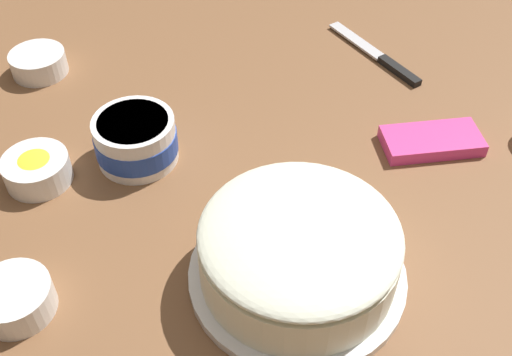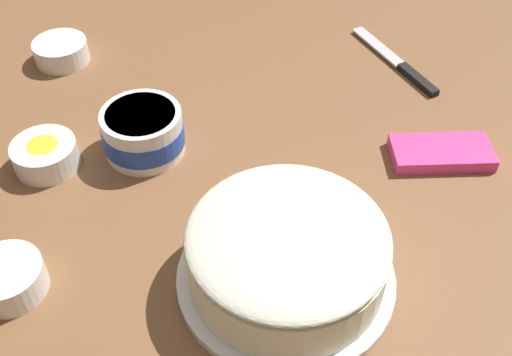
{
  "view_description": "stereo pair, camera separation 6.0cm",
  "coord_description": "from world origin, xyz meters",
  "px_view_note": "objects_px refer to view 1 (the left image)",
  "views": [
    {
      "loc": [
        -0.37,
        -0.58,
        0.64
      ],
      "look_at": [
        -0.02,
        -0.08,
        0.04
      ],
      "focal_mm": 43.13,
      "sensor_mm": 36.0,
      "label": 1
    },
    {
      "loc": [
        -0.32,
        -0.61,
        0.64
      ],
      "look_at": [
        -0.02,
        -0.08,
        0.04
      ],
      "focal_mm": 43.13,
      "sensor_mm": 36.0,
      "label": 2
    }
  ],
  "objects_px": {
    "frosted_cake": "(299,254)",
    "spreading_knife": "(381,58)",
    "candy_box_lower": "(432,141)",
    "sprinkle_bowl_yellow": "(37,168)",
    "sprinkle_bowl_blue": "(15,298)",
    "sprinkle_bowl_orange": "(38,62)",
    "frosting_tub": "(136,139)"
  },
  "relations": [
    {
      "from": "candy_box_lower",
      "to": "sprinkle_bowl_yellow",
      "type": "bearing_deg",
      "value": 179.23
    },
    {
      "from": "frosting_tub",
      "to": "spreading_knife",
      "type": "height_order",
      "value": "frosting_tub"
    },
    {
      "from": "sprinkle_bowl_blue",
      "to": "candy_box_lower",
      "type": "distance_m",
      "value": 0.63
    },
    {
      "from": "frosted_cake",
      "to": "spreading_knife",
      "type": "bearing_deg",
      "value": 35.17
    },
    {
      "from": "frosting_tub",
      "to": "spreading_knife",
      "type": "distance_m",
      "value": 0.48
    },
    {
      "from": "frosted_cake",
      "to": "sprinkle_bowl_blue",
      "type": "relative_size",
      "value": 2.96
    },
    {
      "from": "sprinkle_bowl_blue",
      "to": "sprinkle_bowl_orange",
      "type": "bearing_deg",
      "value": 66.2
    },
    {
      "from": "spreading_knife",
      "to": "sprinkle_bowl_orange",
      "type": "bearing_deg",
      "value": 148.55
    },
    {
      "from": "frosted_cake",
      "to": "sprinkle_bowl_blue",
      "type": "distance_m",
      "value": 0.34
    },
    {
      "from": "spreading_knife",
      "to": "sprinkle_bowl_blue",
      "type": "relative_size",
      "value": 2.55
    },
    {
      "from": "frosting_tub",
      "to": "sprinkle_bowl_blue",
      "type": "bearing_deg",
      "value": -146.88
    },
    {
      "from": "spreading_knife",
      "to": "candy_box_lower",
      "type": "bearing_deg",
      "value": -114.15
    },
    {
      "from": "sprinkle_bowl_blue",
      "to": "candy_box_lower",
      "type": "height_order",
      "value": "sprinkle_bowl_blue"
    },
    {
      "from": "frosting_tub",
      "to": "sprinkle_bowl_yellow",
      "type": "distance_m",
      "value": 0.15
    },
    {
      "from": "frosted_cake",
      "to": "spreading_knife",
      "type": "xyz_separation_m",
      "value": [
        0.42,
        0.3,
        -0.04
      ]
    },
    {
      "from": "sprinkle_bowl_yellow",
      "to": "spreading_knife",
      "type": "bearing_deg",
      "value": -5.38
    },
    {
      "from": "sprinkle_bowl_blue",
      "to": "sprinkle_bowl_yellow",
      "type": "xyz_separation_m",
      "value": [
        0.1,
        0.2,
        0.0
      ]
    },
    {
      "from": "frosted_cake",
      "to": "candy_box_lower",
      "type": "distance_m",
      "value": 0.34
    },
    {
      "from": "sprinkle_bowl_orange",
      "to": "sprinkle_bowl_yellow",
      "type": "height_order",
      "value": "sprinkle_bowl_yellow"
    },
    {
      "from": "spreading_knife",
      "to": "sprinkle_bowl_blue",
      "type": "distance_m",
      "value": 0.74
    },
    {
      "from": "frosting_tub",
      "to": "frosted_cake",
      "type": "bearing_deg",
      "value": -78.98
    },
    {
      "from": "sprinkle_bowl_orange",
      "to": "sprinkle_bowl_blue",
      "type": "xyz_separation_m",
      "value": [
        -0.2,
        -0.46,
        -0.0
      ]
    },
    {
      "from": "spreading_knife",
      "to": "sprinkle_bowl_yellow",
      "type": "relative_size",
      "value": 2.46
    },
    {
      "from": "frosting_tub",
      "to": "spreading_knife",
      "type": "bearing_deg",
      "value": -2.23
    },
    {
      "from": "spreading_knife",
      "to": "sprinkle_bowl_yellow",
      "type": "bearing_deg",
      "value": 174.62
    },
    {
      "from": "spreading_knife",
      "to": "sprinkle_bowl_yellow",
      "type": "distance_m",
      "value": 0.63
    },
    {
      "from": "sprinkle_bowl_blue",
      "to": "frosting_tub",
      "type": "bearing_deg",
      "value": 33.12
    },
    {
      "from": "sprinkle_bowl_blue",
      "to": "candy_box_lower",
      "type": "relative_size",
      "value": 0.61
    },
    {
      "from": "sprinkle_bowl_yellow",
      "to": "candy_box_lower",
      "type": "xyz_separation_m",
      "value": [
        0.53,
        -0.28,
        -0.01
      ]
    },
    {
      "from": "spreading_knife",
      "to": "sprinkle_bowl_yellow",
      "type": "height_order",
      "value": "sprinkle_bowl_yellow"
    },
    {
      "from": "frosting_tub",
      "to": "sprinkle_bowl_yellow",
      "type": "bearing_deg",
      "value": 164.2
    },
    {
      "from": "sprinkle_bowl_orange",
      "to": "candy_box_lower",
      "type": "bearing_deg",
      "value": -51.58
    }
  ]
}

